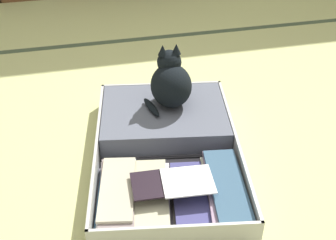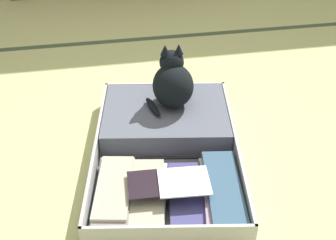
% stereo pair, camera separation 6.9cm
% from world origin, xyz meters
% --- Properties ---
extents(ground_plane, '(10.00, 10.00, 0.00)m').
position_xyz_m(ground_plane, '(0.00, 0.00, 0.00)').
color(ground_plane, tan).
extents(tatami_border, '(4.80, 0.05, 0.00)m').
position_xyz_m(tatami_border, '(0.00, 1.25, 0.00)').
color(tatami_border, '#3D4A34').
rests_on(tatami_border, ground_plane).
extents(open_suitcase, '(0.76, 1.05, 0.12)m').
position_xyz_m(open_suitcase, '(0.01, 0.06, 0.05)').
color(open_suitcase, '#B7B7B1').
rests_on(open_suitcase, ground_plane).
extents(black_cat, '(0.24, 0.23, 0.29)m').
position_xyz_m(black_cat, '(0.08, 0.27, 0.23)').
color(black_cat, black).
rests_on(black_cat, open_suitcase).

